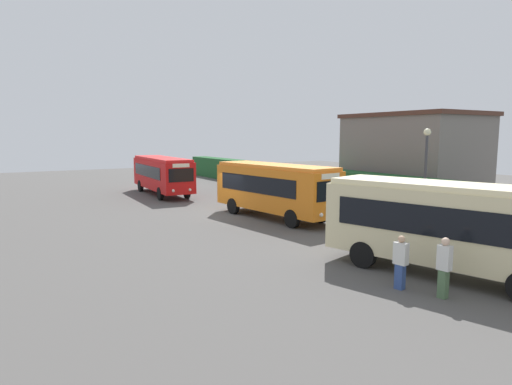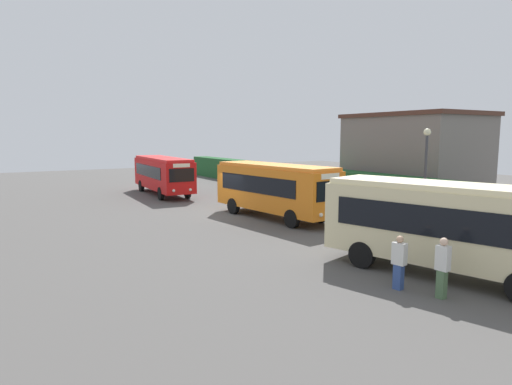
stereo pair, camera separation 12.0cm
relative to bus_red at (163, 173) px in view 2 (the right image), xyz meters
The scene contains 12 objects.
ground_plane 11.11m from the bus_red, ahead, with size 84.67×84.67×0.00m, color #514F4C.
bus_red is the anchor object (origin of this frame).
bus_orange 13.73m from the bus_red, ahead, with size 9.02×3.43×3.22m.
bus_cream 25.78m from the bus_red, ahead, with size 8.83×4.64×3.27m.
person_left 14.89m from the bus_red, 19.04° to the left, with size 0.49×0.45×1.86m.
person_center 22.79m from the bus_red, 10.56° to the left, with size 0.54×0.44×1.67m.
person_right 25.85m from the bus_red, ahead, with size 0.47×0.33×1.75m.
person_far 27.05m from the bus_red, ahead, with size 0.41×0.30×1.88m.
hedge_row 15.24m from the bus_red, 43.99° to the left, with size 54.34×1.78×2.26m, color #21542A.
depot_building 19.95m from the bus_red, 50.21° to the left, with size 9.54×6.78×6.54m.
traffic_cone 9.59m from the bus_red, 57.04° to the left, with size 0.36×0.36×0.60m, color orange.
lamppost 21.74m from the bus_red, 17.22° to the left, with size 0.36×0.36×5.25m.
Camera 2 is at (24.18, -12.58, 4.91)m, focal length 30.94 mm.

